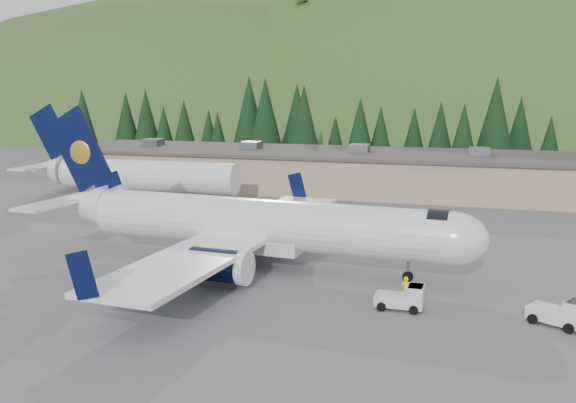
{
  "coord_description": "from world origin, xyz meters",
  "views": [
    {
      "loc": [
        15.31,
        -44.37,
        13.38
      ],
      "look_at": [
        0.0,
        6.0,
        4.0
      ],
      "focal_mm": 40.0,
      "sensor_mm": 36.0,
      "label": 1
    }
  ],
  "objects_px": {
    "baggage_tug_a": "(404,298)",
    "airliner": "(252,225)",
    "baggage_tug_b": "(562,314)",
    "ramp_worker": "(406,290)",
    "second_airliner": "(126,174)",
    "terminal_building": "(322,169)"
  },
  "relations": [
    {
      "from": "baggage_tug_a",
      "to": "ramp_worker",
      "type": "distance_m",
      "value": 1.27
    },
    {
      "from": "second_airliner",
      "to": "terminal_building",
      "type": "xyz_separation_m",
      "value": [
        19.91,
        16.0,
        -0.7
      ]
    },
    {
      "from": "baggage_tug_a",
      "to": "airliner",
      "type": "bearing_deg",
      "value": 152.98
    },
    {
      "from": "ramp_worker",
      "to": "second_airliner",
      "type": "bearing_deg",
      "value": -41.46
    },
    {
      "from": "baggage_tug_a",
      "to": "ramp_worker",
      "type": "xyz_separation_m",
      "value": [
        -0.05,
        1.26,
        0.16
      ]
    },
    {
      "from": "second_airliner",
      "to": "baggage_tug_a",
      "type": "relative_size",
      "value": 9.39
    },
    {
      "from": "airliner",
      "to": "terminal_building",
      "type": "height_order",
      "value": "airliner"
    },
    {
      "from": "baggage_tug_a",
      "to": "ramp_worker",
      "type": "bearing_deg",
      "value": 93.48
    },
    {
      "from": "airliner",
      "to": "ramp_worker",
      "type": "distance_m",
      "value": 13.47
    },
    {
      "from": "airliner",
      "to": "terminal_building",
      "type": "relative_size",
      "value": 0.51
    },
    {
      "from": "airliner",
      "to": "second_airliner",
      "type": "xyz_separation_m",
      "value": [
        -23.88,
        21.93,
        0.14
      ]
    },
    {
      "from": "baggage_tug_b",
      "to": "terminal_building",
      "type": "relative_size",
      "value": 0.05
    },
    {
      "from": "baggage_tug_b",
      "to": "ramp_worker",
      "type": "distance_m",
      "value": 9.13
    },
    {
      "from": "terminal_building",
      "to": "ramp_worker",
      "type": "height_order",
      "value": "terminal_building"
    },
    {
      "from": "baggage_tug_a",
      "to": "baggage_tug_b",
      "type": "bearing_deg",
      "value": -0.65
    },
    {
      "from": "baggage_tug_b",
      "to": "terminal_building",
      "type": "bearing_deg",
      "value": 148.08
    },
    {
      "from": "second_airliner",
      "to": "baggage_tug_b",
      "type": "bearing_deg",
      "value": -32.5
    },
    {
      "from": "terminal_building",
      "to": "baggage_tug_a",
      "type": "bearing_deg",
      "value": -69.97
    },
    {
      "from": "airliner",
      "to": "second_airliner",
      "type": "relative_size",
      "value": 1.31
    },
    {
      "from": "second_airliner",
      "to": "airliner",
      "type": "bearing_deg",
      "value": -42.57
    },
    {
      "from": "ramp_worker",
      "to": "airliner",
      "type": "bearing_deg",
      "value": -27.78
    },
    {
      "from": "airliner",
      "to": "ramp_worker",
      "type": "height_order",
      "value": "airliner"
    }
  ]
}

